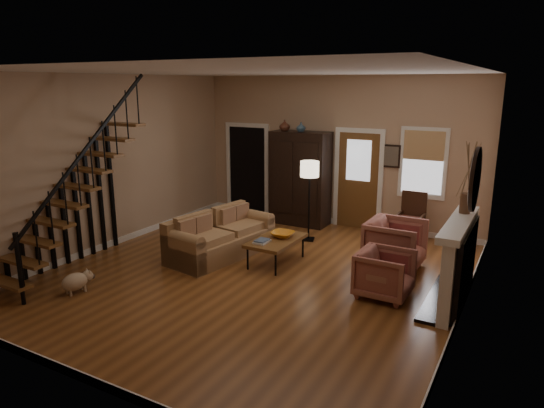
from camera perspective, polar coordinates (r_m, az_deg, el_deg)
The scene contains 15 objects.
room at distance 9.50m, azimuth 1.27°, elevation 4.18°, with size 7.00×7.33×3.30m.
staircase at distance 8.64m, azimuth -22.78°, elevation 2.75°, with size 0.94×2.80×3.20m, color brown, non-canonical shape.
fireplace at distance 7.46m, azimuth 21.31°, elevation -5.64°, with size 0.33×1.95×2.30m.
armoire at distance 10.92m, azimuth 3.33°, elevation 3.03°, with size 1.30×0.60×2.10m, color black, non-canonical shape.
vase_a at distance 10.83m, azimuth 1.49°, elevation 9.23°, with size 0.24×0.24×0.25m, color #4C2619.
vase_b at distance 10.65m, azimuth 3.42°, elevation 9.03°, with size 0.20×0.20×0.21m, color #334C60.
sofa at distance 9.02m, azimuth -6.01°, elevation -3.71°, with size 0.91×2.10×0.78m, color #9B7046, non-canonical shape.
coffee_table at distance 8.66m, azimuth 0.50°, elevation -5.55°, with size 0.69×1.18×0.45m, color brown, non-canonical shape.
bowl at distance 8.67m, azimuth 1.27°, elevation -3.59°, with size 0.40×0.40×0.10m, color orange.
books at distance 8.38m, azimuth -1.20°, elevation -4.38°, with size 0.22×0.30×0.06m, color beige, non-canonical shape.
armchair_left at distance 7.51m, azimuth 13.14°, elevation -8.00°, with size 0.76×0.79×0.72m, color maroon.
armchair_right at distance 8.65m, azimuth 14.30°, elevation -4.61°, with size 0.91×0.94×0.86m, color maroon.
floor_lamp at distance 9.78m, azimuth 4.38°, elevation 0.30°, with size 0.37×0.37×1.63m, color black, non-canonical shape.
side_chair at distance 10.04m, azimuth 16.00°, elevation -1.64°, with size 0.54×0.54×1.02m, color #321C10, non-canonical shape.
dog at distance 8.07m, azimuth -22.17°, elevation -8.60°, with size 0.27×0.45×0.33m, color #C8AB88, non-canonical shape.
Camera 1 is at (3.94, -6.52, 3.12)m, focal length 32.00 mm.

